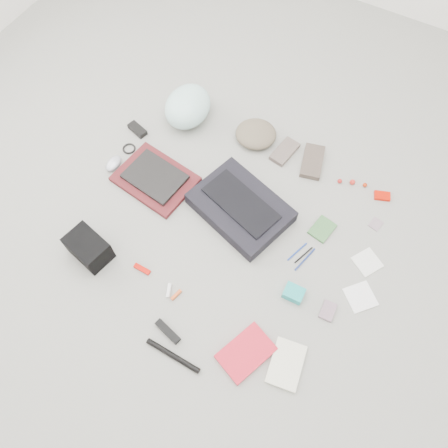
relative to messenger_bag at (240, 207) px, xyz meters
The scene contains 33 objects.
ground_plane 0.14m from the messenger_bag, 100.58° to the right, with size 4.00×4.00×0.00m, color gray.
messenger_bag is the anchor object (origin of this frame).
bag_flap 0.05m from the messenger_bag, behind, with size 0.39×0.18×0.01m, color black.
laptop_sleeve 0.49m from the messenger_bag, behind, with size 0.40×0.30×0.03m, color #5A191D.
laptop 0.49m from the messenger_bag, behind, with size 0.30×0.22×0.02m, color black.
bike_helmet 0.69m from the messenger_bag, 144.30° to the left, with size 0.25×0.31×0.19m, color #BFF2ED.
beanie 0.48m from the messenger_bag, 108.19° to the left, with size 0.23×0.22×0.08m, color brown.
mitten_left 0.45m from the messenger_bag, 85.27° to the left, with size 0.09×0.18×0.03m, color #655650.
mitten_right 0.50m from the messenger_bag, 66.53° to the left, with size 0.11×0.21×0.03m, color brown.
power_brick 0.78m from the messenger_bag, 167.28° to the left, with size 0.12×0.05×0.03m, color black.
cable_coil 0.73m from the messenger_bag, behind, with size 0.07×0.07×0.01m, color black.
mouse 0.74m from the messenger_bag, behind, with size 0.07×0.11×0.04m, color #A6A8B6.
camera_bag 0.77m from the messenger_bag, 132.59° to the right, with size 0.20×0.14×0.13m, color black.
multitool 0.58m from the messenger_bag, 116.60° to the right, with size 0.09×0.02×0.01m, color #B80900.
toiletry_tube_white 0.55m from the messenger_bag, 99.09° to the right, with size 0.02×0.02×0.07m, color silver.
toiletry_tube_orange 0.55m from the messenger_bag, 94.81° to the right, with size 0.02×0.02×0.06m, color #D9511E.
u_lock 0.71m from the messenger_bag, 88.88° to the right, with size 0.14×0.03×0.03m, color black.
bike_pump 0.79m from the messenger_bag, 83.34° to the right, with size 0.03×0.03×0.27m, color black.
book_red 0.72m from the messenger_bag, 59.52° to the right, with size 0.16×0.24×0.02m, color red.
book_white 0.79m from the messenger_bag, 46.83° to the right, with size 0.14×0.20×0.02m, color beige.
notepad 0.43m from the messenger_bag, 14.94° to the left, with size 0.10×0.13×0.01m, color #376635.
pen_blue 0.36m from the messenger_bag, 10.25° to the right, with size 0.01×0.01×0.14m, color navy.
pen_black 0.40m from the messenger_bag, ahead, with size 0.01×0.01×0.12m, color black.
pen_navy 0.41m from the messenger_bag, 11.54° to the right, with size 0.01×0.01×0.16m, color navy.
accordion_wallet 0.51m from the messenger_bag, 32.29° to the right, with size 0.09×0.07×0.05m, color teal.
card_deck 0.66m from the messenger_bag, 23.81° to the right, with size 0.06×0.09×0.02m, color gray.
napkin_top 0.68m from the messenger_bag, ahead, with size 0.12×0.12×0.01m, color silver.
napkin_bottom 0.72m from the messenger_bag, 10.21° to the right, with size 0.13×0.13×0.01m, color white.
lollipop_a 0.56m from the messenger_bag, 47.83° to the left, with size 0.02×0.02×0.02m, color #A41C19.
lollipop_b 0.62m from the messenger_bag, 45.21° to the left, with size 0.03×0.03×0.03m, color red.
lollipop_c 0.68m from the messenger_bag, 42.42° to the left, with size 0.02×0.02×0.02m, color #B32807.
altoids_tin 0.75m from the messenger_bag, 36.13° to the left, with size 0.08×0.05×0.02m, color red.
stamp_sheet 0.69m from the messenger_bag, 23.22° to the left, with size 0.06×0.07×0.00m, color gray.
Camera 1 is at (0.49, -0.86, 1.98)m, focal length 35.00 mm.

